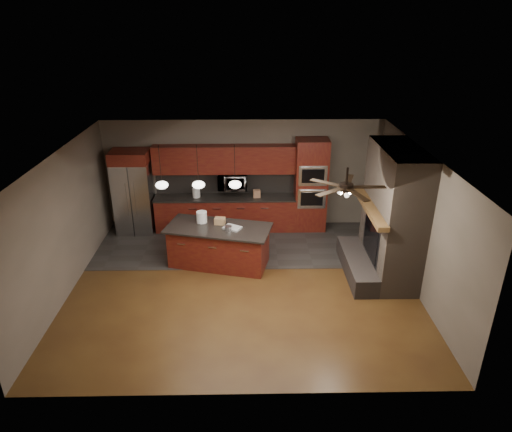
{
  "coord_description": "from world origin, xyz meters",
  "views": [
    {
      "loc": [
        0.12,
        -8.11,
        5.19
      ],
      "look_at": [
        0.28,
        0.6,
        1.29
      ],
      "focal_mm": 32.0,
      "sensor_mm": 36.0,
      "label": 1
    }
  ],
  "objects_px": {
    "counter_box": "(257,194)",
    "paint_can": "(228,228)",
    "oven_tower": "(311,185)",
    "counter_bucket": "(196,193)",
    "kitchen_island": "(219,246)",
    "white_bucket": "(202,217)",
    "refrigerator": "(134,192)",
    "cardboard_box": "(220,221)",
    "paint_tray": "(232,228)",
    "microwave": "(233,181)"
  },
  "relations": [
    {
      "from": "oven_tower",
      "to": "counter_bucket",
      "type": "bearing_deg",
      "value": 179.85
    },
    {
      "from": "refrigerator",
      "to": "paint_can",
      "type": "height_order",
      "value": "refrigerator"
    },
    {
      "from": "refrigerator",
      "to": "oven_tower",
      "type": "bearing_deg",
      "value": 0.95
    },
    {
      "from": "oven_tower",
      "to": "white_bucket",
      "type": "xyz_separation_m",
      "value": [
        -2.62,
        -1.57,
        -0.15
      ]
    },
    {
      "from": "paint_can",
      "to": "paint_tray",
      "type": "distance_m",
      "value": 0.13
    },
    {
      "from": "kitchen_island",
      "to": "white_bucket",
      "type": "xyz_separation_m",
      "value": [
        -0.38,
        0.27,
        0.58
      ]
    },
    {
      "from": "oven_tower",
      "to": "paint_tray",
      "type": "bearing_deg",
      "value": -135.32
    },
    {
      "from": "microwave",
      "to": "cardboard_box",
      "type": "bearing_deg",
      "value": -97.77
    },
    {
      "from": "kitchen_island",
      "to": "cardboard_box",
      "type": "bearing_deg",
      "value": 93.17
    },
    {
      "from": "paint_can",
      "to": "cardboard_box",
      "type": "xyz_separation_m",
      "value": [
        -0.2,
        0.33,
        0.02
      ]
    },
    {
      "from": "paint_tray",
      "to": "microwave",
      "type": "bearing_deg",
      "value": 121.43
    },
    {
      "from": "oven_tower",
      "to": "counter_bucket",
      "type": "height_order",
      "value": "oven_tower"
    },
    {
      "from": "kitchen_island",
      "to": "paint_can",
      "type": "xyz_separation_m",
      "value": [
        0.23,
        -0.17,
        0.51
      ]
    },
    {
      "from": "refrigerator",
      "to": "paint_tray",
      "type": "bearing_deg",
      "value": -35.97
    },
    {
      "from": "paint_can",
      "to": "cardboard_box",
      "type": "relative_size",
      "value": 0.68
    },
    {
      "from": "white_bucket",
      "to": "kitchen_island",
      "type": "bearing_deg",
      "value": -35.45
    },
    {
      "from": "refrigerator",
      "to": "counter_box",
      "type": "bearing_deg",
      "value": 0.58
    },
    {
      "from": "white_bucket",
      "to": "counter_box",
      "type": "height_order",
      "value": "white_bucket"
    },
    {
      "from": "microwave",
      "to": "paint_tray",
      "type": "xyz_separation_m",
      "value": [
        0.05,
        -1.97,
        -0.36
      ]
    },
    {
      "from": "kitchen_island",
      "to": "paint_can",
      "type": "bearing_deg",
      "value": -22.42
    },
    {
      "from": "oven_tower",
      "to": "cardboard_box",
      "type": "distance_m",
      "value": 2.78
    },
    {
      "from": "oven_tower",
      "to": "cardboard_box",
      "type": "height_order",
      "value": "oven_tower"
    },
    {
      "from": "white_bucket",
      "to": "oven_tower",
      "type": "bearing_deg",
      "value": 30.95
    },
    {
      "from": "paint_can",
      "to": "cardboard_box",
      "type": "distance_m",
      "value": 0.39
    },
    {
      "from": "oven_tower",
      "to": "microwave",
      "type": "bearing_deg",
      "value": 178.34
    },
    {
      "from": "kitchen_island",
      "to": "counter_bucket",
      "type": "relative_size",
      "value": 10.81
    },
    {
      "from": "microwave",
      "to": "counter_bucket",
      "type": "distance_m",
      "value": 0.97
    },
    {
      "from": "microwave",
      "to": "refrigerator",
      "type": "distance_m",
      "value": 2.5
    },
    {
      "from": "oven_tower",
      "to": "counter_bucket",
      "type": "distance_m",
      "value": 2.9
    },
    {
      "from": "counter_box",
      "to": "counter_bucket",
      "type": "bearing_deg",
      "value": 173.29
    },
    {
      "from": "refrigerator",
      "to": "counter_bucket",
      "type": "bearing_deg",
      "value": 2.98
    },
    {
      "from": "refrigerator",
      "to": "paint_tray",
      "type": "distance_m",
      "value": 3.13
    },
    {
      "from": "kitchen_island",
      "to": "counter_box",
      "type": "bearing_deg",
      "value": 77.77
    },
    {
      "from": "counter_box",
      "to": "paint_can",
      "type": "bearing_deg",
      "value": -113.08
    },
    {
      "from": "paint_tray",
      "to": "counter_box",
      "type": "bearing_deg",
      "value": 103.32
    },
    {
      "from": "paint_tray",
      "to": "counter_box",
      "type": "xyz_separation_m",
      "value": [
        0.56,
        1.87,
        0.06
      ]
    },
    {
      "from": "oven_tower",
      "to": "microwave",
      "type": "xyz_separation_m",
      "value": [
        -1.98,
        0.06,
        0.11
      ]
    },
    {
      "from": "oven_tower",
      "to": "counter_bucket",
      "type": "xyz_separation_m",
      "value": [
        -2.9,
        0.01,
        -0.18
      ]
    },
    {
      "from": "paint_tray",
      "to": "paint_can",
      "type": "bearing_deg",
      "value": -100.85
    },
    {
      "from": "kitchen_island",
      "to": "paint_tray",
      "type": "xyz_separation_m",
      "value": [
        0.31,
        -0.07,
        0.47
      ]
    },
    {
      "from": "paint_tray",
      "to": "counter_bucket",
      "type": "xyz_separation_m",
      "value": [
        -0.97,
        1.92,
        0.07
      ]
    },
    {
      "from": "kitchen_island",
      "to": "white_bucket",
      "type": "relative_size",
      "value": 9.72
    },
    {
      "from": "oven_tower",
      "to": "white_bucket",
      "type": "relative_size",
      "value": 9.5
    },
    {
      "from": "white_bucket",
      "to": "cardboard_box",
      "type": "bearing_deg",
      "value": -14.26
    },
    {
      "from": "oven_tower",
      "to": "counter_box",
      "type": "relative_size",
      "value": 12.18
    },
    {
      "from": "refrigerator",
      "to": "white_bucket",
      "type": "xyz_separation_m",
      "value": [
        1.84,
        -1.5,
        -0.03
      ]
    },
    {
      "from": "oven_tower",
      "to": "paint_tray",
      "type": "relative_size",
      "value": 6.48
    },
    {
      "from": "microwave",
      "to": "white_bucket",
      "type": "height_order",
      "value": "microwave"
    },
    {
      "from": "counter_box",
      "to": "microwave",
      "type": "bearing_deg",
      "value": 165.82
    },
    {
      "from": "microwave",
      "to": "paint_can",
      "type": "height_order",
      "value": "microwave"
    }
  ]
}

